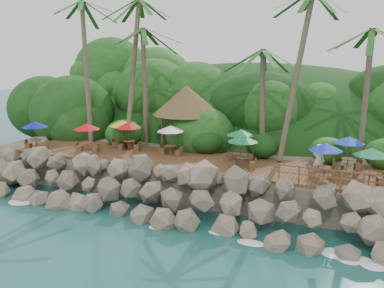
% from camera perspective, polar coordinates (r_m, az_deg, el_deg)
% --- Properties ---
extents(ground, '(140.00, 140.00, 0.00)m').
position_cam_1_polar(ground, '(24.10, -5.66, -10.84)').
color(ground, '#19514F').
rests_on(ground, ground).
extents(land_base, '(32.00, 25.20, 2.10)m').
position_cam_1_polar(land_base, '(37.90, 5.89, -0.40)').
color(land_base, gray).
rests_on(land_base, ground).
extents(jungle_hill, '(44.80, 28.00, 15.40)m').
position_cam_1_polar(jungle_hill, '(45.19, 8.66, 0.29)').
color(jungle_hill, '#143811').
rests_on(jungle_hill, ground).
extents(seawall, '(29.00, 4.00, 2.30)m').
position_cam_1_polar(seawall, '(25.32, -3.55, -6.82)').
color(seawall, gray).
rests_on(seawall, ground).
extents(terrace, '(26.00, 5.00, 0.20)m').
position_cam_1_polar(terrace, '(28.48, 0.00, -2.36)').
color(terrace, brown).
rests_on(terrace, land_base).
extents(jungle_foliage, '(44.00, 16.00, 12.00)m').
position_cam_1_polar(jungle_foliage, '(37.23, 5.40, -2.30)').
color(jungle_foliage, '#143811').
rests_on(jungle_foliage, ground).
extents(foam_line, '(25.20, 0.80, 0.06)m').
position_cam_1_polar(foam_line, '(24.33, -5.32, -10.52)').
color(foam_line, white).
rests_on(foam_line, ground).
extents(palms, '(26.47, 6.80, 12.16)m').
position_cam_1_polar(palms, '(30.34, 1.92, 16.71)').
color(palms, brown).
rests_on(palms, ground).
extents(palapa, '(5.22, 5.22, 4.60)m').
position_cam_1_polar(palapa, '(32.25, -0.73, 5.92)').
color(palapa, brown).
rests_on(palapa, ground).
extents(dining_clusters, '(24.70, 5.13, 2.09)m').
position_cam_1_polar(dining_clusters, '(28.00, 0.58, 1.23)').
color(dining_clusters, brown).
rests_on(dining_clusters, terrace).
extents(railing, '(7.20, 0.10, 1.00)m').
position_cam_1_polar(railing, '(23.97, 19.34, -4.25)').
color(railing, brown).
rests_on(railing, terrace).
extents(waiter, '(0.81, 0.67, 1.90)m').
position_cam_1_polar(waiter, '(25.92, 16.58, -2.03)').
color(waiter, white).
rests_on(waiter, terrace).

